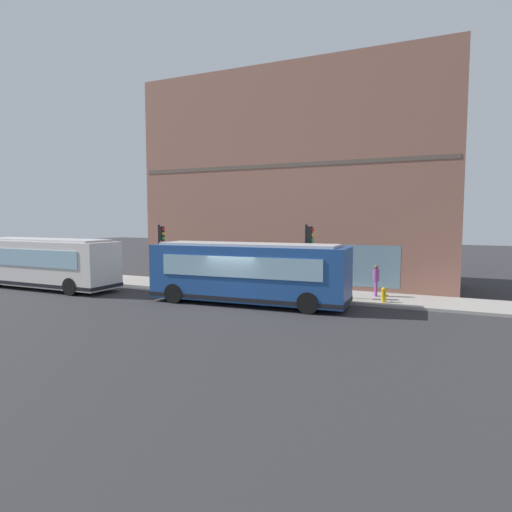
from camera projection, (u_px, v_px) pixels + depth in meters
ground at (236, 306)px, 21.34m from camera, size 120.00×120.00×0.00m
sidewalk_curb at (270, 291)px, 25.33m from camera, size 3.58×40.00×0.15m
building_corner at (297, 181)px, 29.15m from camera, size 6.16×20.17×13.65m
city_bus_nearside at (248, 273)px, 21.77m from camera, size 3.03×10.15×3.07m
city_bus_far_down_street at (45, 263)px, 26.63m from camera, size 2.69×10.07×3.07m
traffic_light_near_corner at (308, 247)px, 22.75m from camera, size 0.32×0.49×3.84m
traffic_light_down_block at (161, 243)px, 26.89m from camera, size 0.32×0.49×3.77m
fire_hydrant at (384, 295)px, 21.59m from camera, size 0.35×0.35×0.74m
pedestrian_by_light_pole at (376, 278)px, 23.20m from camera, size 0.32×0.32×1.67m
pedestrian_walking_along_curb at (264, 274)px, 24.26m from camera, size 0.32×0.32×1.83m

